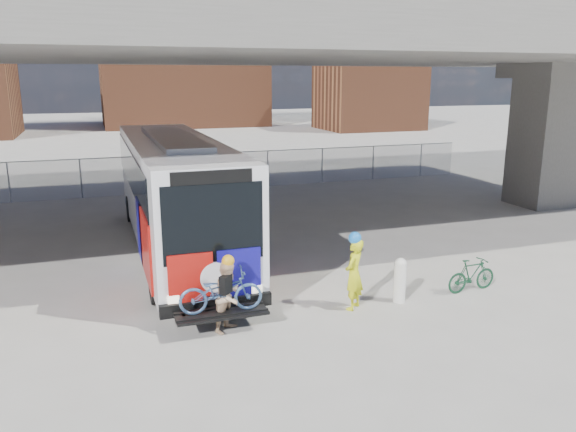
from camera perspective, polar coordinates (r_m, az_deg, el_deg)
name	(u,v)px	position (r m, az deg, el deg)	size (l,w,h in m)	color
ground	(259,267)	(16.66, -2.98, -5.15)	(160.00, 160.00, 0.00)	#9E9991
bus	(175,185)	(18.21, -11.45, 3.10)	(2.67, 12.94, 3.69)	silver
overpass	(223,43)	(19.66, -6.65, 17.05)	(40.00, 16.00, 7.95)	#605E59
chainlink_fence	(189,162)	(27.78, -10.01, 5.39)	(30.00, 0.06, 30.00)	gray
brick_buildings	(143,78)	(63.61, -14.55, 13.46)	(54.00, 22.00, 12.00)	brown
smokestack	(241,18)	(72.84, -4.77, 19.42)	(2.20, 2.20, 25.00)	brown
bollard	(400,278)	(14.20, 11.31, -6.24)	(0.30, 0.30, 1.14)	beige
cyclist_hivis	(354,272)	(13.52, 6.71, -5.68)	(0.75, 0.74, 1.92)	yellow
cyclist_tan	(229,295)	(12.42, -6.02, -7.99)	(0.97, 0.96, 1.74)	#DCB68D
bike_parked	(472,275)	(15.40, 18.17, -5.73)	(0.42, 1.48, 0.89)	#144027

